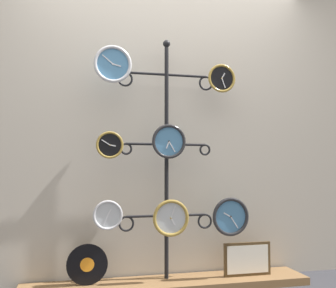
{
  "coord_description": "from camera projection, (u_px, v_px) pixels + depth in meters",
  "views": [
    {
      "loc": [
        -0.71,
        -2.62,
        0.91
      ],
      "look_at": [
        0.0,
        0.36,
        1.1
      ],
      "focal_mm": 42.0,
      "sensor_mm": 36.0,
      "label": 1
    }
  ],
  "objects": [
    {
      "name": "shop_wall",
      "position": [
        162.0,
        110.0,
        3.29
      ],
      "size": [
        4.4,
        0.04,
        2.8
      ],
      "color": "#BCB2A3",
      "rests_on": "ground_plane"
    },
    {
      "name": "low_shelf",
      "position": [
        168.0,
        285.0,
        2.99
      ],
      "size": [
        2.2,
        0.36,
        0.06
      ],
      "color": "brown",
      "rests_on": "ground_plane"
    },
    {
      "name": "display_stand",
      "position": [
        167.0,
        204.0,
        3.09
      ],
      "size": [
        0.79,
        0.37,
        1.95
      ],
      "color": "black",
      "rests_on": "ground_plane"
    },
    {
      "name": "clock_top_left",
      "position": [
        113.0,
        64.0,
        2.94
      ],
      "size": [
        0.29,
        0.04,
        0.29
      ],
      "color": "#4C84B2"
    },
    {
      "name": "clock_top_right",
      "position": [
        221.0,
        78.0,
        3.17
      ],
      "size": [
        0.23,
        0.04,
        0.23
      ],
      "color": "black"
    },
    {
      "name": "clock_middle_left",
      "position": [
        110.0,
        145.0,
        2.91
      ],
      "size": [
        0.2,
        0.04,
        0.2
      ],
      "color": "black"
    },
    {
      "name": "clock_middle_center",
      "position": [
        169.0,
        141.0,
        3.0
      ],
      "size": [
        0.27,
        0.04,
        0.27
      ],
      "color": "#4C84B2"
    },
    {
      "name": "clock_bottom_left",
      "position": [
        108.0,
        215.0,
        2.9
      ],
      "size": [
        0.22,
        0.04,
        0.22
      ],
      "color": "silver"
    },
    {
      "name": "clock_bottom_center",
      "position": [
        171.0,
        218.0,
        2.97
      ],
      "size": [
        0.28,
        0.04,
        0.28
      ],
      "color": "silver"
    },
    {
      "name": "clock_bottom_right",
      "position": [
        230.0,
        217.0,
        3.08
      ],
      "size": [
        0.3,
        0.04,
        0.3
      ],
      "color": "#4C84B2"
    },
    {
      "name": "vinyl_record",
      "position": [
        87.0,
        265.0,
        2.87
      ],
      "size": [
        0.3,
        0.01,
        0.3
      ],
      "color": "black",
      "rests_on": "low_shelf"
    },
    {
      "name": "picture_frame",
      "position": [
        247.0,
        259.0,
        3.13
      ],
      "size": [
        0.39,
        0.02,
        0.26
      ],
      "color": "#4C381E",
      "rests_on": "low_shelf"
    }
  ]
}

